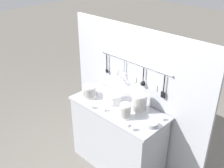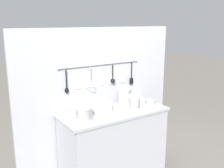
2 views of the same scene
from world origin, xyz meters
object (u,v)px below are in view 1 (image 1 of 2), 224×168
(cup_back_right, at_px, (127,125))
(cup_mid_row, at_px, (93,107))
(bowl_stack_nested_right, at_px, (139,102))
(cup_edge_near, at_px, (163,119))
(cup_back_left, at_px, (133,129))
(bowl_stack_back_corner, at_px, (125,111))
(cup_front_right, at_px, (104,109))
(plate_stack, at_px, (113,97))
(cup_beside_plates, at_px, (97,92))
(bowl_stack_wide_centre, at_px, (89,92))
(steel_mixing_bowl, at_px, (152,124))

(cup_back_right, distance_m, cup_mid_row, 0.50)
(bowl_stack_nested_right, xyz_separation_m, cup_edge_near, (0.30, 0.03, -0.08))
(cup_back_right, bearing_deg, cup_back_left, -5.22)
(bowl_stack_nested_right, relative_size, cup_back_left, 5.05)
(cup_back_left, height_order, cup_mid_row, same)
(bowl_stack_back_corner, height_order, cup_mid_row, bowl_stack_back_corner)
(bowl_stack_nested_right, height_order, cup_edge_near, bowl_stack_nested_right)
(bowl_stack_nested_right, relative_size, cup_front_right, 5.05)
(bowl_stack_back_corner, relative_size, plate_stack, 0.73)
(bowl_stack_nested_right, distance_m, cup_beside_plates, 0.62)
(bowl_stack_wide_centre, xyz_separation_m, cup_back_right, (0.71, -0.12, -0.06))
(bowl_stack_back_corner, relative_size, cup_back_right, 4.05)
(bowl_stack_wide_centre, relative_size, cup_front_right, 3.82)
(bowl_stack_back_corner, xyz_separation_m, cup_mid_row, (-0.39, -0.12, -0.06))
(bowl_stack_nested_right, relative_size, plate_stack, 0.91)
(bowl_stack_nested_right, bearing_deg, cup_back_right, -71.20)
(plate_stack, height_order, cup_front_right, plate_stack)
(steel_mixing_bowl, height_order, cup_back_left, steel_mixing_bowl)
(bowl_stack_wide_centre, xyz_separation_m, cup_front_right, (0.35, -0.08, -0.06))
(cup_front_right, distance_m, cup_mid_row, 0.15)
(steel_mixing_bowl, xyz_separation_m, cup_back_right, (-0.18, -0.18, -0.00))
(plate_stack, bearing_deg, cup_back_left, -25.78)
(plate_stack, bearing_deg, cup_edge_near, 8.54)
(bowl_stack_wide_centre, relative_size, cup_back_left, 3.82)
(cup_back_left, height_order, cup_back_right, same)
(bowl_stack_back_corner, height_order, cup_back_left, bowl_stack_back_corner)
(cup_back_right, height_order, cup_edge_near, same)
(cup_back_left, distance_m, cup_edge_near, 0.36)
(plate_stack, bearing_deg, bowl_stack_back_corner, -24.46)
(bowl_stack_wide_centre, distance_m, cup_beside_plates, 0.14)
(steel_mixing_bowl, height_order, cup_front_right, steel_mixing_bowl)
(steel_mixing_bowl, bearing_deg, cup_back_left, -117.30)
(bowl_stack_nested_right, bearing_deg, cup_mid_row, -140.82)
(bowl_stack_back_corner, bearing_deg, cup_edge_near, 37.64)
(cup_back_right, bearing_deg, bowl_stack_nested_right, 108.80)
(bowl_stack_nested_right, height_order, cup_mid_row, bowl_stack_nested_right)
(cup_front_right, distance_m, cup_beside_plates, 0.41)
(cup_back_right, xyz_separation_m, cup_edge_near, (0.19, 0.34, 0.00))
(bowl_stack_back_corner, distance_m, steel_mixing_bowl, 0.31)
(bowl_stack_wide_centre, relative_size, cup_beside_plates, 3.82)
(bowl_stack_nested_right, height_order, cup_beside_plates, bowl_stack_nested_right)
(bowl_stack_wide_centre, height_order, cup_front_right, bowl_stack_wide_centre)
(bowl_stack_wide_centre, bearing_deg, cup_beside_plates, 92.31)
(bowl_stack_wide_centre, distance_m, bowl_stack_back_corner, 0.60)
(cup_beside_plates, bearing_deg, plate_stack, 0.29)
(bowl_stack_nested_right, xyz_separation_m, bowl_stack_back_corner, (-0.01, -0.21, -0.02))
(cup_mid_row, bearing_deg, bowl_stack_nested_right, 39.18)
(bowl_stack_nested_right, bearing_deg, plate_stack, -169.26)
(bowl_stack_wide_centre, relative_size, plate_stack, 0.69)
(bowl_stack_wide_centre, xyz_separation_m, bowl_stack_back_corner, (0.60, -0.02, 0.01))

